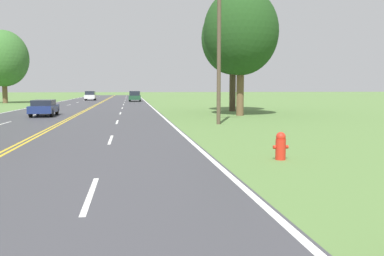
{
  "coord_description": "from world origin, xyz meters",
  "views": [
    {
      "loc": [
        4.29,
        -0.96,
        2.22
      ],
      "look_at": [
        5.92,
        9.75,
        1.14
      ],
      "focal_mm": 38.0,
      "sensor_mm": 36.0,
      "label": 1
    }
  ],
  "objects_px": {
    "car_dark_blue_sedan_approaching": "(44,107)",
    "tree_behind_sign": "(3,58)",
    "fire_hydrant": "(281,146)",
    "tree_right_cluster": "(241,32)",
    "tree_left_verge": "(233,38)",
    "car_dark_green_suv_mid_near": "(135,96)",
    "car_white_hatchback_mid_far": "(90,95)"
  },
  "relations": [
    {
      "from": "tree_left_verge",
      "to": "tree_behind_sign",
      "type": "height_order",
      "value": "tree_behind_sign"
    },
    {
      "from": "fire_hydrant",
      "to": "tree_left_verge",
      "type": "distance_m",
      "value": 26.77
    },
    {
      "from": "tree_behind_sign",
      "to": "car_dark_blue_sedan_approaching",
      "type": "bearing_deg",
      "value": -68.93
    },
    {
      "from": "fire_hydrant",
      "to": "tree_behind_sign",
      "type": "xyz_separation_m",
      "value": [
        -22.3,
        49.97,
        5.91
      ]
    },
    {
      "from": "tree_behind_sign",
      "to": "fire_hydrant",
      "type": "bearing_deg",
      "value": -65.95
    },
    {
      "from": "tree_left_verge",
      "to": "car_white_hatchback_mid_far",
      "type": "relative_size",
      "value": 2.76
    },
    {
      "from": "tree_behind_sign",
      "to": "car_dark_green_suv_mid_near",
      "type": "xyz_separation_m",
      "value": [
        18.53,
        4.52,
        -5.46
      ]
    },
    {
      "from": "fire_hydrant",
      "to": "car_dark_green_suv_mid_near",
      "type": "distance_m",
      "value": 54.63
    },
    {
      "from": "tree_right_cluster",
      "to": "car_dark_blue_sedan_approaching",
      "type": "relative_size",
      "value": 2.23
    },
    {
      "from": "tree_left_verge",
      "to": "tree_behind_sign",
      "type": "xyz_separation_m",
      "value": [
        -27.3,
        24.45,
        -0.44
      ]
    },
    {
      "from": "car_dark_green_suv_mid_near",
      "to": "tree_left_verge",
      "type": "bearing_deg",
      "value": 19.29
    },
    {
      "from": "car_dark_blue_sedan_approaching",
      "to": "tree_left_verge",
      "type": "bearing_deg",
      "value": -76.67
    },
    {
      "from": "tree_left_verge",
      "to": "car_white_hatchback_mid_far",
      "type": "height_order",
      "value": "tree_left_verge"
    },
    {
      "from": "tree_right_cluster",
      "to": "car_dark_green_suv_mid_near",
      "type": "distance_m",
      "value": 36.34
    },
    {
      "from": "tree_left_verge",
      "to": "fire_hydrant",
      "type": "bearing_deg",
      "value": -101.08
    },
    {
      "from": "car_dark_blue_sedan_approaching",
      "to": "car_dark_green_suv_mid_near",
      "type": "bearing_deg",
      "value": -14.29
    },
    {
      "from": "tree_right_cluster",
      "to": "fire_hydrant",
      "type": "bearing_deg",
      "value": -101.79
    },
    {
      "from": "fire_hydrant",
      "to": "tree_right_cluster",
      "type": "height_order",
      "value": "tree_right_cluster"
    },
    {
      "from": "fire_hydrant",
      "to": "tree_right_cluster",
      "type": "xyz_separation_m",
      "value": [
        4.06,
        19.46,
        6.09
      ]
    },
    {
      "from": "fire_hydrant",
      "to": "car_dark_blue_sedan_approaching",
      "type": "bearing_deg",
      "value": 117.89
    },
    {
      "from": "car_dark_green_suv_mid_near",
      "to": "car_white_hatchback_mid_far",
      "type": "distance_m",
      "value": 10.05
    },
    {
      "from": "car_dark_blue_sedan_approaching",
      "to": "car_dark_green_suv_mid_near",
      "type": "relative_size",
      "value": 0.98
    },
    {
      "from": "car_dark_blue_sedan_approaching",
      "to": "tree_behind_sign",
      "type": "bearing_deg",
      "value": 19.35
    },
    {
      "from": "tree_right_cluster",
      "to": "car_white_hatchback_mid_far",
      "type": "relative_size",
      "value": 2.68
    },
    {
      "from": "tree_left_verge",
      "to": "car_dark_green_suv_mid_near",
      "type": "bearing_deg",
      "value": 106.83
    },
    {
      "from": "tree_left_verge",
      "to": "car_dark_blue_sedan_approaching",
      "type": "relative_size",
      "value": 2.29
    },
    {
      "from": "car_dark_blue_sedan_approaching",
      "to": "car_white_hatchback_mid_far",
      "type": "height_order",
      "value": "car_white_hatchback_mid_far"
    },
    {
      "from": "fire_hydrant",
      "to": "car_dark_green_suv_mid_near",
      "type": "xyz_separation_m",
      "value": [
        -3.77,
        54.49,
        0.44
      ]
    },
    {
      "from": "fire_hydrant",
      "to": "tree_right_cluster",
      "type": "bearing_deg",
      "value": 78.21
    },
    {
      "from": "fire_hydrant",
      "to": "car_dark_green_suv_mid_near",
      "type": "bearing_deg",
      "value": 93.96
    },
    {
      "from": "tree_behind_sign",
      "to": "car_white_hatchback_mid_far",
      "type": "xyz_separation_m",
      "value": [
        10.89,
        11.04,
        -5.49
      ]
    },
    {
      "from": "car_dark_blue_sedan_approaching",
      "to": "fire_hydrant",
      "type": "bearing_deg",
      "value": -153.83
    }
  ]
}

